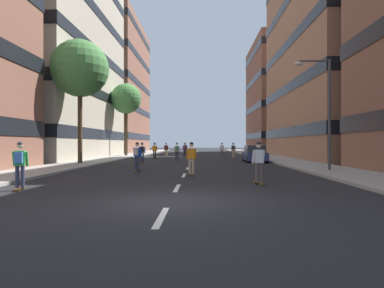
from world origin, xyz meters
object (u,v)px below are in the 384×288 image
(skater_4, at_px, (185,148))
(parked_car_near, at_px, (254,154))
(skater_2, at_px, (233,149))
(skater_11, at_px, (137,155))
(skater_7, at_px, (20,162))
(skater_10, at_px, (185,149))
(streetlamp_right, at_px, (323,102))
(skater_3, at_px, (142,152))
(skater_5, at_px, (191,157))
(street_tree_near, at_px, (126,99))
(street_tree_mid, at_px, (80,69))
(skater_8, at_px, (222,149))
(skater_6, at_px, (259,161))
(skater_9, at_px, (166,149))
(skater_1, at_px, (177,150))
(skater_0, at_px, (155,150))

(skater_4, bearing_deg, parked_car_near, -69.09)
(skater_2, xyz_separation_m, skater_11, (-7.60, -18.42, 0.00))
(skater_7, xyz_separation_m, skater_10, (4.54, 29.40, 0.00))
(streetlamp_right, bearing_deg, skater_3, 146.62)
(skater_4, distance_m, skater_5, 31.69)
(skater_5, xyz_separation_m, skater_10, (-1.54, 23.62, 0.03))
(street_tree_near, bearing_deg, street_tree_mid, -90.00)
(street_tree_near, distance_m, skater_8, 14.07)
(parked_car_near, bearing_deg, skater_5, -112.83)
(street_tree_near, xyz_separation_m, skater_5, (9.21, -25.12, -6.45))
(street_tree_near, xyz_separation_m, skater_10, (7.67, -1.50, -6.42))
(streetlamp_right, xyz_separation_m, skater_8, (-4.42, 24.20, -3.15))
(street_tree_near, height_order, skater_6, street_tree_near)
(parked_car_near, height_order, skater_7, skater_7)
(skater_9, bearing_deg, skater_1, -77.07)
(skater_9, bearing_deg, parked_car_near, -50.25)
(skater_4, bearing_deg, skater_3, -96.85)
(skater_5, relative_size, skater_11, 1.00)
(parked_car_near, distance_m, skater_4, 20.19)
(parked_car_near, xyz_separation_m, skater_3, (-9.81, -2.78, 0.32))
(parked_car_near, distance_m, skater_9, 14.46)
(skater_1, relative_size, skater_5, 1.00)
(skater_4, bearing_deg, skater_9, -104.75)
(parked_car_near, xyz_separation_m, skater_0, (-9.84, 5.01, 0.29))
(skater_4, relative_size, skater_11, 1.00)
(street_tree_near, bearing_deg, skater_9, -12.98)
(streetlamp_right, bearing_deg, skater_4, 107.78)
(streetlamp_right, height_order, skater_1, streetlamp_right)
(skater_3, bearing_deg, street_tree_mid, -165.57)
(skater_6, bearing_deg, skater_5, 127.90)
(street_tree_mid, relative_size, skater_2, 5.55)
(skater_3, distance_m, skater_10, 13.94)
(skater_2, xyz_separation_m, skater_8, (-0.98, 5.45, -0.03))
(skater_8, xyz_separation_m, skater_9, (-7.11, -2.33, 0.03))
(skater_10, bearing_deg, skater_1, -92.53)
(streetlamp_right, relative_size, skater_3, 3.65)
(parked_car_near, height_order, skater_3, skater_3)
(skater_3, xyz_separation_m, skater_11, (1.06, -7.63, 0.00))
(skater_0, bearing_deg, skater_7, -93.92)
(skater_3, relative_size, skater_9, 1.00)
(parked_car_near, xyz_separation_m, skater_10, (-6.91, 10.85, 0.32))
(skater_8, distance_m, skater_9, 7.49)
(skater_5, bearing_deg, skater_3, 113.92)
(streetlamp_right, bearing_deg, skater_2, 100.41)
(skater_7, bearing_deg, skater_2, 68.79)
(skater_2, relative_size, skater_6, 1.00)
(parked_car_near, bearing_deg, skater_6, -98.47)
(skater_6, bearing_deg, skater_1, 104.18)
(skater_9, xyz_separation_m, skater_11, (0.49, -21.53, 0.00))
(skater_1, xyz_separation_m, skater_10, (0.37, 8.30, 0.00))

